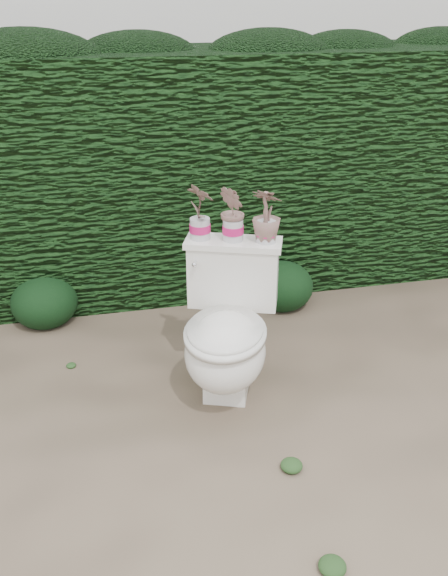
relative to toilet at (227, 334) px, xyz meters
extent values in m
plane|color=#806E58|center=(-0.15, -0.07, -0.36)|extent=(60.00, 60.00, 0.00)
cube|color=#1B4416|center=(-0.15, 1.53, 0.44)|extent=(8.00, 1.00, 1.60)
cube|color=white|center=(0.01, 0.02, -0.26)|extent=(0.31, 0.36, 0.20)
ellipsoid|color=white|center=(-0.03, -0.08, -0.06)|extent=(0.56, 0.62, 0.39)
cube|color=white|center=(0.08, 0.22, 0.22)|extent=(0.50, 0.32, 0.34)
cube|color=white|center=(0.08, 0.22, 0.40)|extent=(0.53, 0.35, 0.03)
cylinder|color=silver|center=(-0.12, 0.20, 0.32)|extent=(0.04, 0.06, 0.02)
sphere|color=silver|center=(-0.13, 0.17, 0.32)|extent=(0.03, 0.03, 0.03)
imported|color=#2D7C26|center=(-0.08, 0.29, 0.56)|extent=(0.17, 0.18, 0.28)
imported|color=#2D7C26|center=(0.08, 0.23, 0.56)|extent=(0.13, 0.16, 0.28)
imported|color=#2D7C26|center=(0.24, 0.17, 0.55)|extent=(0.21, 0.21, 0.27)
ellipsoid|color=black|center=(-0.97, 1.02, -0.19)|extent=(0.42, 0.42, 0.34)
ellipsoid|color=black|center=(0.59, 0.90, -0.19)|extent=(0.42, 0.42, 0.34)
camera|label=1|loc=(-0.62, -2.62, 1.57)|focal=38.00mm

